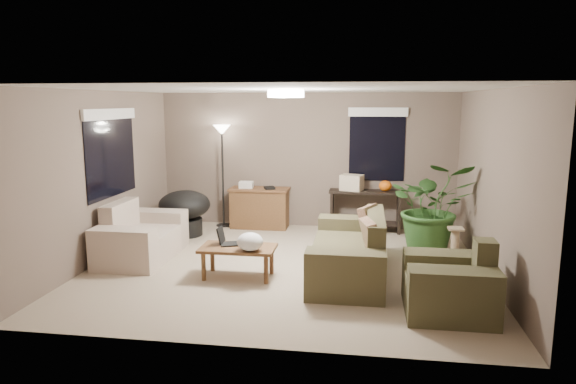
# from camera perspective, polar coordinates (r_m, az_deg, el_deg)

# --- Properties ---
(room_shell) EXTENTS (5.50, 5.50, 5.50)m
(room_shell) POSITION_cam_1_polar(r_m,az_deg,el_deg) (7.16, -0.24, 1.30)
(room_shell) COLOR tan
(room_shell) RESTS_ON ground
(main_sofa) EXTENTS (0.95, 2.20, 0.85)m
(main_sofa) POSITION_cam_1_polar(r_m,az_deg,el_deg) (7.07, 7.01, -6.84)
(main_sofa) COLOR #47422B
(main_sofa) RESTS_ON ground
(throw_pillows) EXTENTS (0.39, 1.40, 0.47)m
(throw_pillows) POSITION_cam_1_polar(r_m,az_deg,el_deg) (6.97, 9.17, -4.09)
(throw_pillows) COLOR #8C7251
(throw_pillows) RESTS_ON main_sofa
(loveseat) EXTENTS (0.90, 1.60, 0.85)m
(loveseat) POSITION_cam_1_polar(r_m,az_deg,el_deg) (8.10, -16.10, -4.96)
(loveseat) COLOR beige
(loveseat) RESTS_ON ground
(armchair) EXTENTS (0.95, 1.00, 0.85)m
(armchair) POSITION_cam_1_polar(r_m,az_deg,el_deg) (6.09, 17.57, -10.01)
(armchair) COLOR #49462C
(armchair) RESTS_ON ground
(coffee_table) EXTENTS (1.00, 0.55, 0.42)m
(coffee_table) POSITION_cam_1_polar(r_m,az_deg,el_deg) (6.94, -5.57, -6.57)
(coffee_table) COLOR brown
(coffee_table) RESTS_ON ground
(laptop) EXTENTS (0.39, 0.33, 0.24)m
(laptop) POSITION_cam_1_polar(r_m,az_deg,el_deg) (7.05, -6.73, -5.32)
(laptop) COLOR black
(laptop) RESTS_ON coffee_table
(plastic_bag) EXTENTS (0.44, 0.42, 0.24)m
(plastic_bag) POSITION_cam_1_polar(r_m,az_deg,el_deg) (6.71, -4.25, -5.53)
(plastic_bag) COLOR white
(plastic_bag) RESTS_ON coffee_table
(desk) EXTENTS (1.10, 0.50, 0.75)m
(desk) POSITION_cam_1_polar(r_m,az_deg,el_deg) (9.60, -3.17, -1.76)
(desk) COLOR brown
(desk) RESTS_ON ground
(desk_papers) EXTENTS (0.70, 0.29, 0.12)m
(desk_papers) POSITION_cam_1_polar(r_m,az_deg,el_deg) (9.55, -4.13, 0.75)
(desk_papers) COLOR silver
(desk_papers) RESTS_ON desk
(console_table) EXTENTS (1.30, 0.40, 0.75)m
(console_table) POSITION_cam_1_polar(r_m,az_deg,el_deg) (9.42, 8.56, -1.72)
(console_table) COLOR black
(console_table) RESTS_ON ground
(pumpkin) EXTENTS (0.30, 0.30, 0.19)m
(pumpkin) POSITION_cam_1_polar(r_m,az_deg,el_deg) (9.35, 10.76, 0.67)
(pumpkin) COLOR orange
(pumpkin) RESTS_ON console_table
(cardboard_box) EXTENTS (0.45, 0.38, 0.28)m
(cardboard_box) POSITION_cam_1_polar(r_m,az_deg,el_deg) (9.34, 7.09, 1.05)
(cardboard_box) COLOR beige
(cardboard_box) RESTS_ON console_table
(papasan_chair) EXTENTS (1.00, 1.00, 0.80)m
(papasan_chair) POSITION_cam_1_polar(r_m,az_deg,el_deg) (9.21, -11.41, -1.90)
(papasan_chair) COLOR black
(papasan_chair) RESTS_ON ground
(floor_lamp) EXTENTS (0.32, 0.32, 1.91)m
(floor_lamp) POSITION_cam_1_polar(r_m,az_deg,el_deg) (9.63, -7.34, 5.54)
(floor_lamp) COLOR black
(floor_lamp) RESTS_ON ground
(ceiling_fixture) EXTENTS (0.50, 0.50, 0.10)m
(ceiling_fixture) POSITION_cam_1_polar(r_m,az_deg,el_deg) (7.08, -0.24, 10.87)
(ceiling_fixture) COLOR white
(ceiling_fixture) RESTS_ON room_shell
(houseplant) EXTENTS (1.29, 1.43, 1.12)m
(houseplant) POSITION_cam_1_polar(r_m,az_deg,el_deg) (8.38, 15.69, -2.61)
(houseplant) COLOR #2D5923
(houseplant) RESTS_ON ground
(cat_scratching_post) EXTENTS (0.32, 0.32, 0.50)m
(cat_scratching_post) POSITION_cam_1_polar(r_m,az_deg,el_deg) (8.05, 18.03, -5.76)
(cat_scratching_post) COLOR tan
(cat_scratching_post) RESTS_ON ground
(window_left) EXTENTS (0.05, 1.56, 1.33)m
(window_left) POSITION_cam_1_polar(r_m,az_deg,el_deg) (8.24, -19.09, 5.64)
(window_left) COLOR black
(window_left) RESTS_ON room_shell
(window_back) EXTENTS (1.06, 0.05, 1.33)m
(window_back) POSITION_cam_1_polar(r_m,az_deg,el_deg) (9.49, 9.90, 6.56)
(window_back) COLOR black
(window_back) RESTS_ON room_shell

